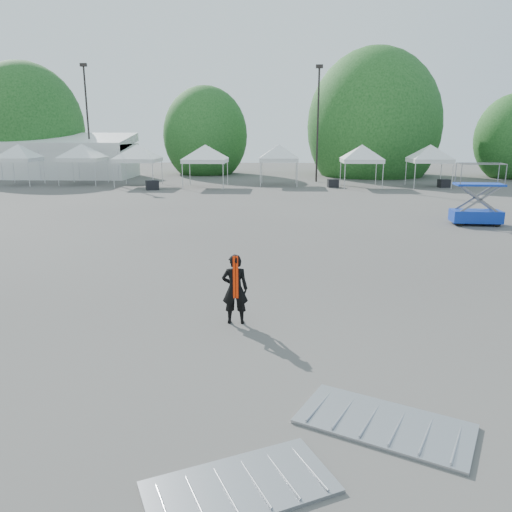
{
  "coord_description": "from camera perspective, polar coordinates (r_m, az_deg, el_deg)",
  "views": [
    {
      "loc": [
        -0.04,
        -12.74,
        4.28
      ],
      "look_at": [
        -0.66,
        -0.79,
        1.3
      ],
      "focal_mm": 35.0,
      "sensor_mm": 36.0,
      "label": 1
    }
  ],
  "objects": [
    {
      "name": "tent_c",
      "position": [
        42.0,
        -13.42,
        11.94
      ],
      "size": [
        4.68,
        4.68,
        3.88
      ],
      "color": "silver",
      "rests_on": "ground"
    },
    {
      "name": "tree_far_w",
      "position": [
        56.99,
        -24.82,
        12.99
      ],
      "size": [
        4.8,
        4.8,
        7.3
      ],
      "color": "#382314",
      "rests_on": "ground"
    },
    {
      "name": "light_pole_west",
      "position": [
        50.09,
        -18.72,
        14.98
      ],
      "size": [
        0.6,
        0.25,
        10.3
      ],
      "color": "black",
      "rests_on": "ground"
    },
    {
      "name": "light_pole_east",
      "position": [
        44.86,
        7.09,
        15.45
      ],
      "size": [
        0.6,
        0.25,
        9.8
      ],
      "color": "black",
      "rests_on": "ground"
    },
    {
      "name": "marquee",
      "position": [
        52.6,
        -22.12,
        10.46
      ],
      "size": [
        15.0,
        6.25,
        4.23
      ],
      "color": "white",
      "rests_on": "ground"
    },
    {
      "name": "barrier_mid",
      "position": [
        8.11,
        14.46,
        -18.01
      ],
      "size": [
        2.81,
        2.23,
        0.08
      ],
      "rotation": [
        0.0,
        0.0,
        -0.46
      ],
      "color": "#9EA0A5",
      "rests_on": "ground"
    },
    {
      "name": "tent_d",
      "position": [
        40.34,
        -5.83,
        12.17
      ],
      "size": [
        4.73,
        4.73,
        3.88
      ],
      "color": "silver",
      "rests_on": "ground"
    },
    {
      "name": "tent_b",
      "position": [
        44.7,
        -19.31,
        11.65
      ],
      "size": [
        4.62,
        4.62,
        3.88
      ],
      "color": "silver",
      "rests_on": "ground"
    },
    {
      "name": "tree_mid_w",
      "position": [
        53.34,
        -5.79,
        13.53
      ],
      "size": [
        4.16,
        4.16,
        6.33
      ],
      "color": "#382314",
      "rests_on": "ground"
    },
    {
      "name": "man",
      "position": [
        11.35,
        -2.42,
        -3.78
      ],
      "size": [
        0.62,
        0.42,
        1.63
      ],
      "rotation": [
        0.0,
        0.0,
        3.2
      ],
      "color": "black",
      "rests_on": "ground"
    },
    {
      "name": "crate_west",
      "position": [
        39.1,
        -11.77,
        7.93
      ],
      "size": [
        1.12,
        1.02,
        0.71
      ],
      "primitive_type": "cube",
      "rotation": [
        0.0,
        0.0,
        0.43
      ],
      "color": "black",
      "rests_on": "ground"
    },
    {
      "name": "tent_e",
      "position": [
        41.72,
        2.66,
        12.29
      ],
      "size": [
        4.43,
        4.43,
        3.88
      ],
      "color": "silver",
      "rests_on": "ground"
    },
    {
      "name": "tent_g",
      "position": [
        42.65,
        19.32,
        11.57
      ],
      "size": [
        4.35,
        4.35,
        3.88
      ],
      "color": "silver",
      "rests_on": "ground"
    },
    {
      "name": "scissor_lift",
      "position": [
        25.72,
        24.04,
        6.47
      ],
      "size": [
        2.3,
        1.25,
        2.88
      ],
      "rotation": [
        0.0,
        0.0,
        -0.06
      ],
      "color": "#0B449B",
      "rests_on": "ground"
    },
    {
      "name": "ground",
      "position": [
        13.44,
        2.98,
        -4.61
      ],
      "size": [
        120.0,
        120.0,
        0.0
      ],
      "primitive_type": "plane",
      "color": "#474442",
      "rests_on": "ground"
    },
    {
      "name": "barrier_left",
      "position": [
        6.77,
        -1.85,
        -24.86
      ],
      "size": [
        2.58,
        2.06,
        0.07
      ],
      "rotation": [
        0.0,
        0.0,
        0.46
      ],
      "color": "#9EA0A5",
      "rests_on": "ground"
    },
    {
      "name": "crate_mid",
      "position": [
        40.58,
        8.79,
        8.22
      ],
      "size": [
        0.9,
        0.74,
        0.65
      ],
      "primitive_type": "cube",
      "rotation": [
        0.0,
        0.0,
        0.12
      ],
      "color": "black",
      "rests_on": "ground"
    },
    {
      "name": "tent_f",
      "position": [
        40.96,
        12.04,
        11.97
      ],
      "size": [
        4.39,
        4.39,
        3.88
      ],
      "color": "silver",
      "rests_on": "ground"
    },
    {
      "name": "tent_a",
      "position": [
        46.15,
        -25.54,
        11.13
      ],
      "size": [
        4.03,
        4.03,
        3.88
      ],
      "color": "silver",
      "rests_on": "ground"
    },
    {
      "name": "crate_east",
      "position": [
        42.7,
        20.67,
        7.77
      ],
      "size": [
        0.94,
        0.8,
        0.64
      ],
      "primitive_type": "cube",
      "rotation": [
        0.0,
        0.0,
        0.21
      ],
      "color": "black",
      "rests_on": "ground"
    },
    {
      "name": "tree_mid_e",
      "position": [
        52.52,
        13.28,
        14.23
      ],
      "size": [
        5.12,
        5.12,
        7.79
      ],
      "color": "#382314",
      "rests_on": "ground"
    }
  ]
}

